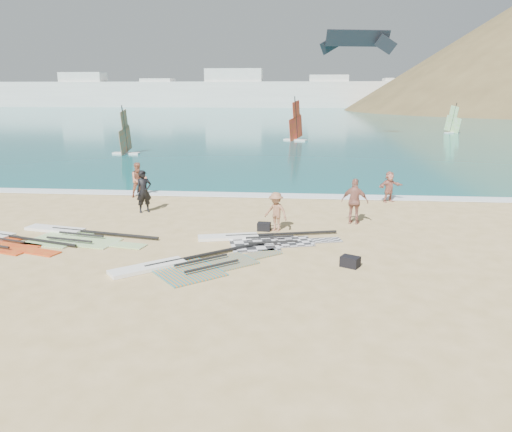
# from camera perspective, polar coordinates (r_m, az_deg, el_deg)

# --- Properties ---
(ground) EXTENTS (300.00, 300.00, 0.00)m
(ground) POSITION_cam_1_polar(r_m,az_deg,el_deg) (14.99, -3.88, -7.41)
(ground) COLOR #D8B77E
(ground) RESTS_ON ground
(sea) EXTENTS (300.00, 240.00, 0.06)m
(sea) POSITION_cam_1_polar(r_m,az_deg,el_deg) (145.87, 4.51, 12.02)
(sea) COLOR #0C5254
(sea) RESTS_ON ground
(surf_line) EXTENTS (300.00, 1.20, 0.04)m
(surf_line) POSITION_cam_1_polar(r_m,az_deg,el_deg) (26.73, 0.28, 2.31)
(surf_line) COLOR white
(surf_line) RESTS_ON ground
(far_town) EXTENTS (160.00, 8.00, 12.00)m
(far_town) POSITION_cam_1_polar(r_m,az_deg,el_deg) (164.74, -0.99, 13.87)
(far_town) COLOR white
(far_town) RESTS_ON ground
(rig_grey) EXTENTS (5.52, 2.86, 0.20)m
(rig_grey) POSITION_cam_1_polar(r_m,az_deg,el_deg) (18.77, 0.20, -2.72)
(rig_grey) COLOR #29292C
(rig_grey) RESTS_ON ground
(rig_green) EXTENTS (5.81, 2.87, 0.20)m
(rig_green) POSITION_cam_1_polar(r_m,az_deg,el_deg) (20.58, -20.26, -2.09)
(rig_green) COLOR #7CCC31
(rig_green) RESTS_ON ground
(rig_orange) EXTENTS (5.34, 4.44, 0.20)m
(rig_orange) POSITION_cam_1_polar(r_m,az_deg,el_deg) (16.25, -7.85, -5.59)
(rig_orange) COLOR orange
(rig_orange) RESTS_ON ground
(gear_bag_near) EXTENTS (0.55, 0.42, 0.33)m
(gear_bag_near) POSITION_cam_1_polar(r_m,az_deg,el_deg) (20.11, 0.92, -1.22)
(gear_bag_near) COLOR black
(gear_bag_near) RESTS_ON ground
(gear_bag_far) EXTENTS (0.69, 0.62, 0.34)m
(gear_bag_far) POSITION_cam_1_polar(r_m,az_deg,el_deg) (16.33, 10.72, -5.15)
(gear_bag_far) COLOR black
(gear_bag_far) RESTS_ON ground
(person_wetsuit) EXTENTS (0.86, 0.79, 1.96)m
(person_wetsuit) POSITION_cam_1_polar(r_m,az_deg,el_deg) (23.53, -12.69, 2.76)
(person_wetsuit) COLOR black
(person_wetsuit) RESTS_ON ground
(beachgoer_left) EXTENTS (1.12, 1.06, 1.83)m
(beachgoer_left) POSITION_cam_1_polar(r_m,az_deg,el_deg) (27.06, -13.25, 4.05)
(beachgoer_left) COLOR #A8654C
(beachgoer_left) RESTS_ON ground
(beachgoer_mid) EXTENTS (1.18, 1.01, 1.58)m
(beachgoer_mid) POSITION_cam_1_polar(r_m,az_deg,el_deg) (19.94, 2.29, 0.49)
(beachgoer_mid) COLOR #9D694B
(beachgoer_mid) RESTS_ON ground
(beachgoer_back) EXTENTS (1.22, 0.77, 1.93)m
(beachgoer_back) POSITION_cam_1_polar(r_m,az_deg,el_deg) (21.37, 11.23, 1.65)
(beachgoer_back) COLOR #9D6355
(beachgoer_back) RESTS_ON ground
(beachgoer_right) EXTENTS (1.48, 1.14, 1.56)m
(beachgoer_right) POSITION_cam_1_polar(r_m,az_deg,el_deg) (26.07, 14.98, 3.27)
(beachgoer_right) COLOR #B66F5E
(beachgoer_right) RESTS_ON ground
(windsurfer_left) EXTENTS (2.36, 2.87, 4.28)m
(windsurfer_left) POSITION_cam_1_polar(r_m,az_deg,el_deg) (45.54, -14.71, 8.40)
(windsurfer_left) COLOR white
(windsurfer_left) RESTS_ON ground
(windsurfer_centre) EXTENTS (2.75, 2.97, 4.90)m
(windsurfer_centre) POSITION_cam_1_polar(r_m,az_deg,el_deg) (56.10, 4.57, 9.96)
(windsurfer_centre) COLOR white
(windsurfer_centre) RESTS_ON ground
(windsurfer_right) EXTENTS (2.14, 2.23, 3.94)m
(windsurfer_right) POSITION_cam_1_polar(r_m,az_deg,el_deg) (70.82, 21.56, 9.74)
(windsurfer_right) COLOR white
(windsurfer_right) RESTS_ON ground
(kitesurf_kite) EXTENTS (8.66, 2.54, 2.73)m
(kitesurf_kite) POSITION_cam_1_polar(r_m,az_deg,el_deg) (61.16, 11.56, 19.10)
(kitesurf_kite) COLOR black
(kitesurf_kite) RESTS_ON ground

